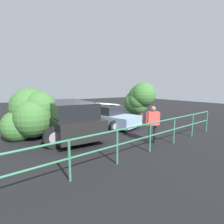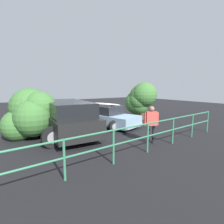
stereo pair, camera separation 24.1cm
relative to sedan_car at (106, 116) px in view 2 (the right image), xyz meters
name	(u,v)px [view 2 (the right image)]	position (x,y,z in m)	size (l,w,h in m)	color
ground_plane	(99,125)	(0.29, -0.36, -0.62)	(44.00, 44.00, 0.02)	black
sedan_car	(106,116)	(0.00, 0.00, 0.00)	(2.92, 4.45, 1.55)	#8CADC6
suv_car	(67,118)	(2.82, 0.87, 0.31)	(3.07, 4.86, 1.74)	black
person_bystander	(151,121)	(0.24, 4.03, 0.37)	(0.57, 0.38, 1.63)	black
railing_fence	(148,133)	(1.12, 4.69, 0.14)	(9.79, 0.70, 1.13)	#387F5B
bush_near_left	(140,99)	(-3.33, -0.50, 0.90)	(1.87, 2.53, 2.77)	#4C3828
bush_near_right	(31,114)	(4.38, 0.28, 0.56)	(2.39, 2.45, 2.46)	#4C3828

